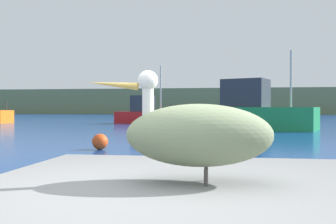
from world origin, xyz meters
TOP-DOWN VIEW (x-y plane):
  - hillside_backdrop at (0.00, 77.90)m, footprint 140.00×10.53m
  - pelican at (0.50, 0.35)m, footprint 1.47×0.61m
  - fishing_boat_red at (-6.04, 29.10)m, footprint 5.39×2.77m
  - fishing_boat_blue at (3.34, 40.22)m, footprint 5.53×2.20m
  - fishing_boat_green at (2.57, 21.87)m, footprint 7.87×5.09m
  - mooring_buoy at (-3.31, 9.31)m, footprint 0.53×0.53m

SIDE VIEW (x-z plane):
  - mooring_buoy at x=-3.31m, z-range 0.00..0.53m
  - fishing_boat_red at x=-6.04m, z-range -1.59..3.36m
  - fishing_boat_blue at x=3.34m, z-range -1.17..3.10m
  - fishing_boat_green at x=2.57m, z-range -1.28..3.59m
  - pelican at x=0.50m, z-range 0.75..1.63m
  - hillside_backdrop at x=0.00m, z-range 0.00..5.33m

